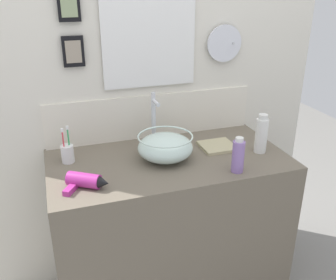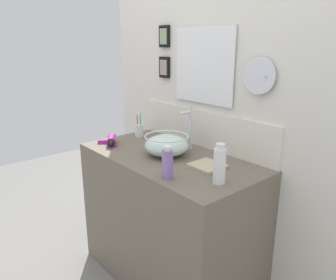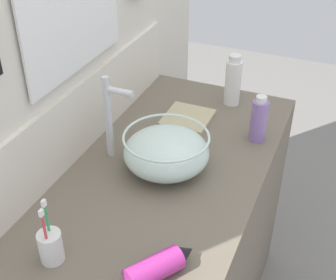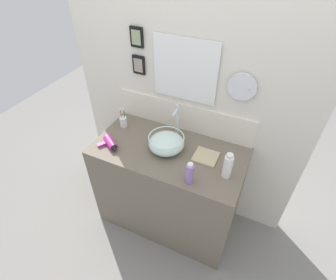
{
  "view_description": "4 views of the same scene",
  "coord_description": "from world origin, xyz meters",
  "px_view_note": "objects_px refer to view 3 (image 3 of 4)",
  "views": [
    {
      "loc": [
        -0.52,
        -1.57,
        1.69
      ],
      "look_at": [
        -0.01,
        0.0,
        0.97
      ],
      "focal_mm": 40.0,
      "sensor_mm": 36.0,
      "label": 1
    },
    {
      "loc": [
        1.44,
        -1.22,
        1.53
      ],
      "look_at": [
        -0.01,
        0.0,
        0.97
      ],
      "focal_mm": 35.0,
      "sensor_mm": 36.0,
      "label": 2
    },
    {
      "loc": [
        -1.11,
        -0.46,
        1.78
      ],
      "look_at": [
        -0.01,
        0.0,
        0.97
      ],
      "focal_mm": 50.0,
      "sensor_mm": 36.0,
      "label": 3
    },
    {
      "loc": [
        0.62,
        -1.34,
        2.22
      ],
      "look_at": [
        -0.01,
        0.0,
        0.97
      ],
      "focal_mm": 28.0,
      "sensor_mm": 36.0,
      "label": 4
    }
  ],
  "objects_px": {
    "hair_drier": "(160,268)",
    "shampoo_bottle": "(259,120)",
    "faucet": "(110,113)",
    "glass_bowl_sink": "(166,151)",
    "hand_towel": "(188,118)",
    "spray_bottle": "(233,81)",
    "toothbrush_cup": "(51,246)"
  },
  "relations": [
    {
      "from": "hair_drier",
      "to": "shampoo_bottle",
      "type": "bearing_deg",
      "value": -5.96
    },
    {
      "from": "faucet",
      "to": "toothbrush_cup",
      "type": "xyz_separation_m",
      "value": [
        -0.45,
        -0.07,
        -0.11
      ]
    },
    {
      "from": "shampoo_bottle",
      "to": "spray_bottle",
      "type": "distance_m",
      "value": 0.26
    },
    {
      "from": "faucet",
      "to": "spray_bottle",
      "type": "height_order",
      "value": "faucet"
    },
    {
      "from": "hand_towel",
      "to": "toothbrush_cup",
      "type": "bearing_deg",
      "value": 174.41
    },
    {
      "from": "faucet",
      "to": "hair_drier",
      "type": "height_order",
      "value": "faucet"
    },
    {
      "from": "faucet",
      "to": "toothbrush_cup",
      "type": "height_order",
      "value": "faucet"
    },
    {
      "from": "faucet",
      "to": "hair_drier",
      "type": "relative_size",
      "value": 1.39
    },
    {
      "from": "faucet",
      "to": "spray_bottle",
      "type": "bearing_deg",
      "value": -28.25
    },
    {
      "from": "faucet",
      "to": "hair_drier",
      "type": "xyz_separation_m",
      "value": [
        -0.4,
        -0.34,
        -0.13
      ]
    },
    {
      "from": "toothbrush_cup",
      "to": "hand_towel",
      "type": "relative_size",
      "value": 1.05
    },
    {
      "from": "glass_bowl_sink",
      "to": "hair_drier",
      "type": "distance_m",
      "value": 0.43
    },
    {
      "from": "hand_towel",
      "to": "spray_bottle",
      "type": "bearing_deg",
      "value": -31.62
    },
    {
      "from": "shampoo_bottle",
      "to": "hand_towel",
      "type": "relative_size",
      "value": 0.97
    },
    {
      "from": "spray_bottle",
      "to": "faucet",
      "type": "bearing_deg",
      "value": 151.75
    },
    {
      "from": "shampoo_bottle",
      "to": "spray_bottle",
      "type": "relative_size",
      "value": 0.84
    },
    {
      "from": "glass_bowl_sink",
      "to": "hand_towel",
      "type": "relative_size",
      "value": 1.54
    },
    {
      "from": "faucet",
      "to": "toothbrush_cup",
      "type": "relative_size",
      "value": 1.55
    },
    {
      "from": "faucet",
      "to": "spray_bottle",
      "type": "distance_m",
      "value": 0.55
    },
    {
      "from": "spray_bottle",
      "to": "shampoo_bottle",
      "type": "bearing_deg",
      "value": -143.9
    },
    {
      "from": "glass_bowl_sink",
      "to": "shampoo_bottle",
      "type": "height_order",
      "value": "shampoo_bottle"
    },
    {
      "from": "hair_drier",
      "to": "shampoo_bottle",
      "type": "height_order",
      "value": "shampoo_bottle"
    },
    {
      "from": "hair_drier",
      "to": "shampoo_bottle",
      "type": "xyz_separation_m",
      "value": [
        0.68,
        -0.07,
        0.05
      ]
    },
    {
      "from": "hair_drier",
      "to": "hand_towel",
      "type": "distance_m",
      "value": 0.73
    },
    {
      "from": "glass_bowl_sink",
      "to": "hair_drier",
      "type": "relative_size",
      "value": 1.32
    },
    {
      "from": "shampoo_bottle",
      "to": "hand_towel",
      "type": "bearing_deg",
      "value": 84.31
    },
    {
      "from": "toothbrush_cup",
      "to": "hand_towel",
      "type": "xyz_separation_m",
      "value": [
        0.76,
        -0.07,
        -0.04
      ]
    },
    {
      "from": "faucet",
      "to": "hand_towel",
      "type": "height_order",
      "value": "faucet"
    },
    {
      "from": "hand_towel",
      "to": "hair_drier",
      "type": "bearing_deg",
      "value": -164.42
    },
    {
      "from": "hand_towel",
      "to": "glass_bowl_sink",
      "type": "bearing_deg",
      "value": -172.01
    },
    {
      "from": "glass_bowl_sink",
      "to": "hand_towel",
      "type": "xyz_separation_m",
      "value": [
        0.3,
        0.04,
        -0.06
      ]
    },
    {
      "from": "glass_bowl_sink",
      "to": "spray_bottle",
      "type": "distance_m",
      "value": 0.49
    }
  ]
}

